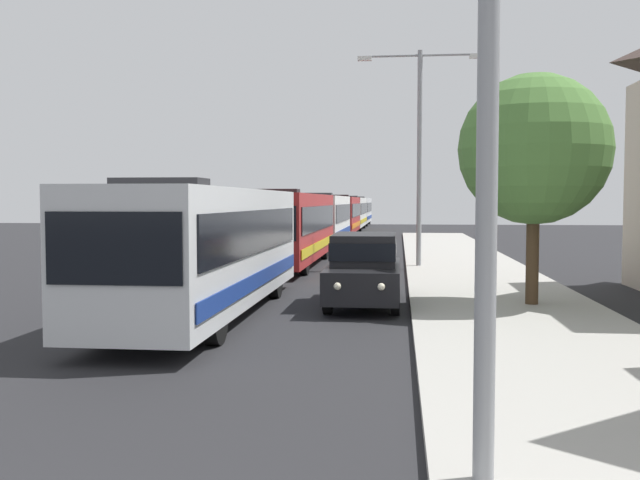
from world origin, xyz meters
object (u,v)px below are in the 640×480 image
(bus_fourth_in_line, at_px, (340,214))
(bus_second_in_line, at_px, (291,226))
(bus_middle, at_px, (323,219))
(white_suv, at_px, (364,267))
(bus_lead, at_px, (208,246))
(streetlamp_mid, at_px, (420,137))
(bus_tail_end, at_px, (358,210))
(bus_rear, at_px, (351,212))
(roadside_tree, at_px, (534,150))

(bus_fourth_in_line, bearing_deg, bus_second_in_line, -90.00)
(bus_second_in_line, bearing_deg, bus_middle, 90.00)
(bus_middle, distance_m, white_suv, 24.39)
(bus_lead, bearing_deg, streetlamp_mid, 66.12)
(white_suv, bearing_deg, streetlamp_mid, 80.57)
(white_suv, bearing_deg, bus_tail_end, 93.44)
(bus_lead, relative_size, white_suv, 2.39)
(bus_tail_end, height_order, streetlamp_mid, streetlamp_mid)
(bus_fourth_in_line, height_order, streetlamp_mid, streetlamp_mid)
(bus_fourth_in_line, distance_m, bus_rear, 11.97)
(bus_lead, distance_m, bus_middle, 26.05)
(bus_middle, height_order, roadside_tree, roadside_tree)
(streetlamp_mid, height_order, roadside_tree, streetlamp_mid)
(bus_fourth_in_line, bearing_deg, bus_lead, -90.00)
(bus_lead, height_order, bus_fourth_in_line, same)
(bus_second_in_line, height_order, bus_rear, same)
(roadside_tree, bearing_deg, bus_tail_end, 97.36)
(bus_second_in_line, xyz_separation_m, white_suv, (3.70, -11.20, -0.66))
(bus_fourth_in_line, bearing_deg, bus_middle, -90.00)
(bus_second_in_line, relative_size, bus_tail_end, 1.00)
(bus_tail_end, distance_m, roadside_tree, 62.22)
(bus_fourth_in_line, height_order, white_suv, bus_fourth_in_line)
(bus_rear, bearing_deg, bus_tail_end, 90.00)
(roadside_tree, bearing_deg, bus_lead, -167.78)
(bus_rear, height_order, roadside_tree, roadside_tree)
(streetlamp_mid, distance_m, roadside_tree, 10.85)
(bus_lead, xyz_separation_m, bus_middle, (0.00, 26.05, 0.00))
(bus_tail_end, bearing_deg, bus_middle, -90.00)
(bus_lead, distance_m, bus_fourth_in_line, 38.75)
(bus_middle, xyz_separation_m, white_suv, (3.70, -24.10, -0.66))
(bus_lead, distance_m, bus_second_in_line, 13.15)
(roadside_tree, bearing_deg, streetlamp_mid, 103.81)
(bus_rear, relative_size, roadside_tree, 2.07)
(bus_second_in_line, distance_m, bus_middle, 12.90)
(bus_lead, height_order, bus_tail_end, same)
(white_suv, bearing_deg, roadside_tree, -3.04)
(bus_tail_end, xyz_separation_m, roadside_tree, (7.97, -61.66, 2.36))
(bus_middle, distance_m, bus_fourth_in_line, 12.70)
(bus_second_in_line, height_order, bus_fourth_in_line, same)
(bus_middle, bearing_deg, streetlamp_mid, -68.72)
(bus_second_in_line, distance_m, roadside_tree, 14.13)
(white_suv, bearing_deg, bus_second_in_line, 108.28)
(bus_fourth_in_line, bearing_deg, white_suv, -84.26)
(bus_middle, bearing_deg, bus_tail_end, 90.00)
(bus_fourth_in_line, bearing_deg, bus_tail_end, 90.00)
(bus_fourth_in_line, relative_size, bus_tail_end, 0.87)
(streetlamp_mid, bearing_deg, roadside_tree, -76.19)
(bus_rear, bearing_deg, roadside_tree, -80.76)
(bus_middle, xyz_separation_m, roadside_tree, (7.97, -24.33, 2.37))
(bus_second_in_line, xyz_separation_m, bus_rear, (-0.00, 37.58, -0.00))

